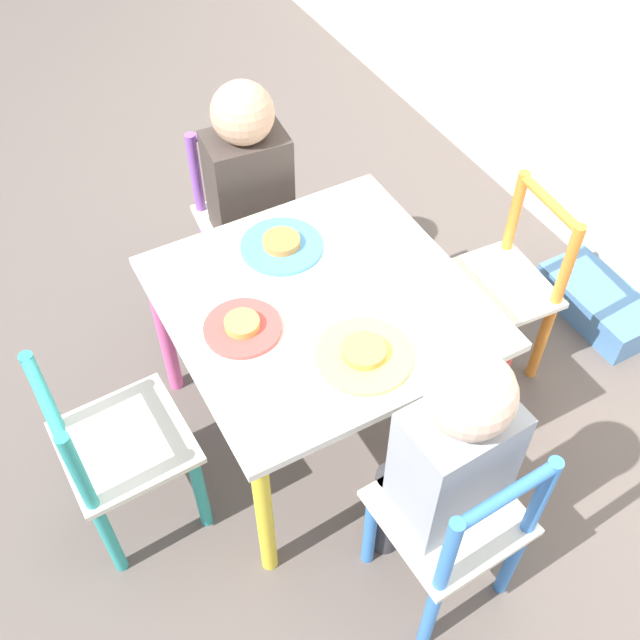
% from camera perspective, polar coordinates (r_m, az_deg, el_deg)
% --- Properties ---
extents(ground_plane, '(6.00, 6.00, 0.00)m').
position_cam_1_polar(ground_plane, '(1.97, 0.00, -7.59)').
color(ground_plane, '#5B514C').
extents(kids_table, '(0.64, 0.64, 0.46)m').
position_cam_1_polar(kids_table, '(1.65, 0.00, 0.20)').
color(kids_table, silver).
rests_on(kids_table, ground_plane).
extents(chair_purple, '(0.28, 0.28, 0.53)m').
position_cam_1_polar(chair_purple, '(2.09, -5.51, 7.24)').
color(chair_purple, silver).
rests_on(chair_purple, ground_plane).
extents(chair_blue, '(0.27, 0.27, 0.53)m').
position_cam_1_polar(chair_blue, '(1.55, 10.22, -15.22)').
color(chair_blue, silver).
rests_on(chair_blue, ground_plane).
extents(chair_teal, '(0.27, 0.27, 0.53)m').
position_cam_1_polar(chair_teal, '(1.66, -15.26, -9.72)').
color(chair_teal, silver).
rests_on(chair_teal, ground_plane).
extents(chair_orange, '(0.28, 0.28, 0.53)m').
position_cam_1_polar(chair_orange, '(1.95, 13.58, 2.19)').
color(chair_orange, silver).
rests_on(chair_orange, ground_plane).
extents(child_left, '(0.22, 0.21, 0.72)m').
position_cam_1_polar(child_left, '(1.94, -5.24, 9.81)').
color(child_left, '#4C608E').
rests_on(child_left, ground_plane).
extents(child_right, '(0.21, 0.21, 0.73)m').
position_cam_1_polar(child_right, '(1.42, 9.58, -10.27)').
color(child_right, '#38383D').
rests_on(child_right, ground_plane).
extents(plate_left, '(0.19, 0.19, 0.03)m').
position_cam_1_polar(plate_left, '(1.72, -2.94, 5.74)').
color(plate_left, '#4C9EE0').
rests_on(plate_left, kids_table).
extents(plate_right, '(0.20, 0.20, 0.03)m').
position_cam_1_polar(plate_right, '(1.50, 3.36, -2.61)').
color(plate_right, '#EADB66').
rests_on(plate_right, kids_table).
extents(plate_front, '(0.16, 0.16, 0.03)m').
position_cam_1_polar(plate_front, '(1.55, -5.93, -0.52)').
color(plate_front, '#E54C47').
rests_on(plate_front, kids_table).
extents(storage_bin, '(0.35, 0.17, 0.10)m').
position_cam_1_polar(storage_bin, '(2.31, 20.39, 1.23)').
color(storage_bin, '#4C7FB7').
rests_on(storage_bin, ground_plane).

